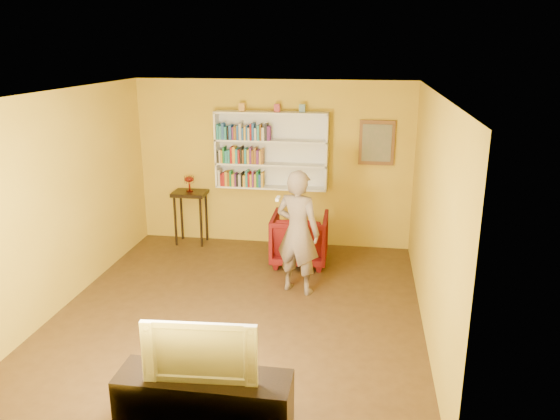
# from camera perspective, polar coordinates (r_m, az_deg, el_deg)

# --- Properties ---
(room_shell) EXTENTS (5.30, 5.80, 2.88)m
(room_shell) POSITION_cam_1_polar(r_m,az_deg,el_deg) (6.65, -4.33, -2.49)
(room_shell) COLOR #3F2A14
(room_shell) RESTS_ON ground
(bookshelf) EXTENTS (1.80, 0.29, 1.23)m
(bookshelf) POSITION_cam_1_polar(r_m,az_deg,el_deg) (8.79, -0.85, 6.26)
(bookshelf) COLOR white
(bookshelf) RESTS_ON room_shell
(books_row_lower) EXTENTS (0.74, 0.19, 0.26)m
(books_row_lower) POSITION_cam_1_polar(r_m,az_deg,el_deg) (8.88, -4.09, 3.25)
(books_row_lower) COLOR beige
(books_row_lower) RESTS_ON bookshelf
(books_row_middle) EXTENTS (0.74, 0.19, 0.27)m
(books_row_middle) POSITION_cam_1_polar(r_m,az_deg,el_deg) (8.79, -4.12, 5.68)
(books_row_middle) COLOR black
(books_row_middle) RESTS_ON bookshelf
(books_row_upper) EXTENTS (0.86, 0.19, 0.27)m
(books_row_upper) POSITION_cam_1_polar(r_m,az_deg,el_deg) (8.72, -3.81, 8.10)
(books_row_upper) COLOR teal
(books_row_upper) RESTS_ON bookshelf
(ornament_left) EXTENTS (0.09, 0.09, 0.12)m
(ornament_left) POSITION_cam_1_polar(r_m,az_deg,el_deg) (8.72, -3.98, 10.67)
(ornament_left) COLOR gold
(ornament_left) RESTS_ON bookshelf
(ornament_centre) EXTENTS (0.09, 0.09, 0.12)m
(ornament_centre) POSITION_cam_1_polar(r_m,az_deg,el_deg) (8.61, -0.30, 10.62)
(ornament_centre) COLOR #AE3A47
(ornament_centre) RESTS_ON bookshelf
(ornament_right) EXTENTS (0.09, 0.09, 0.12)m
(ornament_right) POSITION_cam_1_polar(r_m,az_deg,el_deg) (8.56, 2.34, 10.58)
(ornament_right) COLOR slate
(ornament_right) RESTS_ON bookshelf
(framed_painting) EXTENTS (0.55, 0.05, 0.70)m
(framed_painting) POSITION_cam_1_polar(r_m,az_deg,el_deg) (8.69, 10.07, 6.93)
(framed_painting) COLOR brown
(framed_painting) RESTS_ON room_shell
(console_table) EXTENTS (0.55, 0.42, 0.89)m
(console_table) POSITION_cam_1_polar(r_m,az_deg,el_deg) (9.15, -9.37, 0.97)
(console_table) COLOR black
(console_table) RESTS_ON ground
(ruby_lustre) EXTENTS (0.16, 0.16, 0.26)m
(ruby_lustre) POSITION_cam_1_polar(r_m,az_deg,el_deg) (9.07, -9.47, 3.04)
(ruby_lustre) COLOR maroon
(ruby_lustre) RESTS_ON console_table
(armchair) EXTENTS (0.85, 0.88, 0.78)m
(armchair) POSITION_cam_1_polar(r_m,az_deg,el_deg) (8.32, 2.06, -2.98)
(armchair) COLOR #4D0509
(armchair) RESTS_ON ground
(person) EXTENTS (0.71, 0.58, 1.69)m
(person) POSITION_cam_1_polar(r_m,az_deg,el_deg) (7.21, 1.87, -2.33)
(person) COLOR #6C5C4F
(person) RESTS_ON ground
(game_remote) EXTENTS (0.04, 0.15, 0.04)m
(game_remote) POSITION_cam_1_polar(r_m,az_deg,el_deg) (6.74, -0.23, 1.20)
(game_remote) COLOR white
(game_remote) RESTS_ON person
(tv_cabinet) EXTENTS (1.50, 0.45, 0.53)m
(tv_cabinet) POSITION_cam_1_polar(r_m,az_deg,el_deg) (5.01, -7.89, -19.34)
(tv_cabinet) COLOR black
(tv_cabinet) RESTS_ON ground
(television) EXTENTS (0.96, 0.19, 0.55)m
(television) POSITION_cam_1_polar(r_m,az_deg,el_deg) (4.71, -8.16, -14.01)
(television) COLOR black
(television) RESTS_ON tv_cabinet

